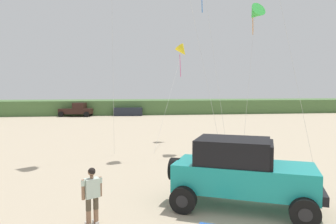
# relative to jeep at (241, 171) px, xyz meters

# --- Properties ---
(dune_ridge) EXTENTS (90.00, 8.92, 2.20)m
(dune_ridge) POSITION_rel_jeep_xyz_m (0.62, 42.73, -0.10)
(dune_ridge) COLOR #4C703D
(dune_ridge) RESTS_ON ground_plane
(jeep) EXTENTS (5.00, 4.04, 2.26)m
(jeep) POSITION_rel_jeep_xyz_m (0.00, 0.00, 0.00)
(jeep) COLOR teal
(jeep) RESTS_ON ground_plane
(person_watching) EXTENTS (0.57, 0.43, 1.67)m
(person_watching) POSITION_rel_jeep_xyz_m (-4.69, -0.67, -0.26)
(person_watching) COLOR #8C664C
(person_watching) RESTS_ON ground_plane
(distant_pickup) EXTENTS (4.88, 3.17, 1.98)m
(distant_pickup) POSITION_rel_jeep_xyz_m (-10.02, 37.62, -0.26)
(distant_pickup) COLOR black
(distant_pickup) RESTS_ON ground_plane
(distant_sedan) EXTENTS (4.35, 2.12, 1.20)m
(distant_sedan) POSITION_rel_jeep_xyz_m (-2.58, 37.97, -0.60)
(distant_sedan) COLOR #1E232D
(distant_sedan) RESTS_ON ground_plane
(kite_blue_swept) EXTENTS (2.91, 4.11, 10.45)m
(kite_blue_swept) POSITION_rel_jeep_xyz_m (6.33, 13.43, 8.41)
(kite_blue_swept) COLOR green
(kite_blue_swept) RESTS_ON ground_plane
(kite_pink_ribbon) EXTENTS (3.52, 6.25, 7.40)m
(kite_pink_ribbon) POSITION_rel_jeep_xyz_m (0.99, 14.79, 5.67)
(kite_pink_ribbon) COLOR yellow
(kite_pink_ribbon) RESTS_ON ground_plane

